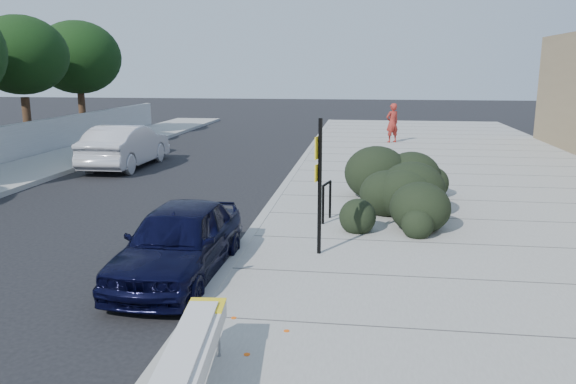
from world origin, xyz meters
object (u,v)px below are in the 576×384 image
bench (192,350)px  sign_post (319,178)px  wagon_silver (126,146)px  pedestrian (392,123)px  bike_rack (327,198)px  suv_silver (125,142)px  sedan_navy (179,241)px

bench → sign_post: size_ratio=0.86×
bench → wagon_silver: wagon_silver is taller
wagon_silver → pedestrian: size_ratio=2.59×
wagon_silver → pedestrian: bearing=-143.2°
bench → bike_rack: (0.95, 7.32, 0.03)m
pedestrian → bench: bearing=48.0°
sign_post → suv_silver: bearing=140.4°
bench → pedestrian: (3.09, 22.06, 0.41)m
pedestrian → bike_rack: bearing=47.7°
suv_silver → sign_post: bearing=123.8°
sign_post → wagon_silver: bearing=142.9°
sedan_navy → pedestrian: pedestrian is taller
bench → bike_rack: size_ratio=2.44×
bike_rack → pedestrian: pedestrian is taller
sedan_navy → suv_silver: size_ratio=0.86×
bench → sign_post: bearing=73.3°
bench → wagon_silver: size_ratio=0.46×
sedan_navy → pedestrian: bearing=77.5°
bike_rack → suv_silver: 13.08m
pedestrian → sign_post: bearing=48.9°
bench → bike_rack: 7.39m
sedan_navy → wagon_silver: wagon_silver is taller
sign_post → wagon_silver: size_ratio=0.54×
suv_silver → pedestrian: bearing=-158.3°
suv_silver → pedestrian: (11.19, 5.30, 0.45)m
sedan_navy → wagon_silver: 12.14m
bench → wagon_silver: (-7.04, 14.49, 0.12)m
wagon_silver → bench: bearing=116.0°
bike_rack → sign_post: bearing=-77.3°
bike_rack → wagon_silver: bearing=150.8°
sedan_navy → pedestrian: size_ratio=2.09×
bike_rack → sign_post: size_ratio=0.35×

